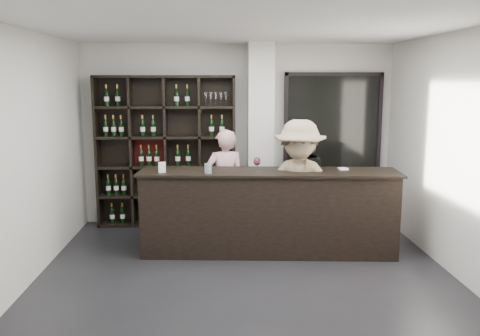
{
  "coord_description": "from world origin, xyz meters",
  "views": [
    {
      "loc": [
        -0.32,
        -5.5,
        2.32
      ],
      "look_at": [
        -0.03,
        1.1,
        1.18
      ],
      "focal_mm": 38.0,
      "sensor_mm": 36.0,
      "label": 1
    }
  ],
  "objects_px": {
    "customer": "(299,188)",
    "tasting_counter": "(268,212)",
    "taster_black": "(301,182)",
    "wine_shelf": "(166,152)",
    "taster_pink": "(225,184)"
  },
  "relations": [
    {
      "from": "taster_pink",
      "to": "customer",
      "type": "height_order",
      "value": "customer"
    },
    {
      "from": "taster_pink",
      "to": "customer",
      "type": "bearing_deg",
      "value": 130.19
    },
    {
      "from": "customer",
      "to": "tasting_counter",
      "type": "bearing_deg",
      "value": -173.27
    },
    {
      "from": "wine_shelf",
      "to": "taster_black",
      "type": "height_order",
      "value": "wine_shelf"
    },
    {
      "from": "customer",
      "to": "wine_shelf",
      "type": "bearing_deg",
      "value": 155.29
    },
    {
      "from": "wine_shelf",
      "to": "taster_pink",
      "type": "bearing_deg",
      "value": -37.7
    },
    {
      "from": "tasting_counter",
      "to": "customer",
      "type": "relative_size",
      "value": 1.9
    },
    {
      "from": "wine_shelf",
      "to": "customer",
      "type": "xyz_separation_m",
      "value": [
        1.9,
        -1.52,
        -0.29
      ]
    },
    {
      "from": "taster_black",
      "to": "customer",
      "type": "height_order",
      "value": "customer"
    },
    {
      "from": "taster_pink",
      "to": "customer",
      "type": "distance_m",
      "value": 1.26
    },
    {
      "from": "wine_shelf",
      "to": "customer",
      "type": "bearing_deg",
      "value": -38.57
    },
    {
      "from": "taster_pink",
      "to": "wine_shelf",
      "type": "bearing_deg",
      "value": -48.13
    },
    {
      "from": "wine_shelf",
      "to": "customer",
      "type": "height_order",
      "value": "wine_shelf"
    },
    {
      "from": "wine_shelf",
      "to": "customer",
      "type": "distance_m",
      "value": 2.45
    },
    {
      "from": "tasting_counter",
      "to": "wine_shelf",
      "type": "bearing_deg",
      "value": 139.5
    }
  ]
}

